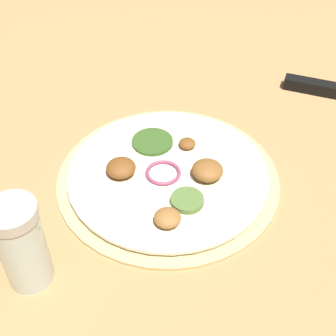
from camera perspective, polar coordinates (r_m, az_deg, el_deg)
name	(u,v)px	position (r m, az deg, el deg)	size (l,w,h in m)	color
ground_plane	(168,179)	(0.57, 0.00, -1.30)	(3.00, 3.00, 0.00)	tan
pizza	(168,175)	(0.57, 0.00, -0.86)	(0.27, 0.27, 0.03)	#D6B77A
spice_jar	(22,244)	(0.46, -17.41, -8.88)	(0.05, 0.05, 0.10)	silver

